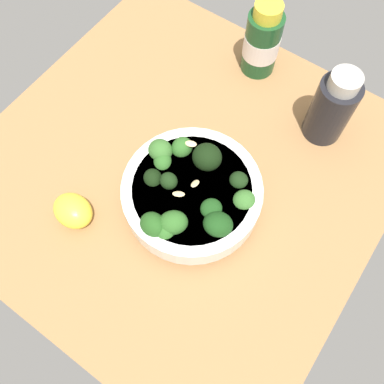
{
  "coord_description": "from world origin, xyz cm",
  "views": [
    {
      "loc": [
        19.67,
        -24.74,
        59.52
      ],
      "look_at": [
        5.1,
        -3.94,
        4.0
      ],
      "focal_mm": 38.79,
      "sensor_mm": 36.0,
      "label": 1
    }
  ],
  "objects_px": {
    "lemon_wedge": "(73,211)",
    "bottle_tall": "(332,108)",
    "bottle_short": "(262,41)",
    "bowl_of_broccoli": "(191,192)"
  },
  "relations": [
    {
      "from": "lemon_wedge",
      "to": "bottle_tall",
      "type": "bearing_deg",
      "value": 56.57
    },
    {
      "from": "bowl_of_broccoli",
      "to": "bottle_tall",
      "type": "distance_m",
      "value": 0.26
    },
    {
      "from": "bowl_of_broccoli",
      "to": "lemon_wedge",
      "type": "relative_size",
      "value": 3.23
    },
    {
      "from": "lemon_wedge",
      "to": "bowl_of_broccoli",
      "type": "bearing_deg",
      "value": 42.23
    },
    {
      "from": "bottle_tall",
      "to": "lemon_wedge",
      "type": "bearing_deg",
      "value": -123.43
    },
    {
      "from": "bottle_tall",
      "to": "bowl_of_broccoli",
      "type": "bearing_deg",
      "value": -113.54
    },
    {
      "from": "bowl_of_broccoli",
      "to": "bottle_short",
      "type": "bearing_deg",
      "value": 101.15
    },
    {
      "from": "lemon_wedge",
      "to": "bottle_short",
      "type": "height_order",
      "value": "bottle_short"
    },
    {
      "from": "bowl_of_broccoli",
      "to": "bottle_short",
      "type": "distance_m",
      "value": 0.3
    },
    {
      "from": "bowl_of_broccoli",
      "to": "bottle_short",
      "type": "relative_size",
      "value": 1.51
    }
  ]
}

